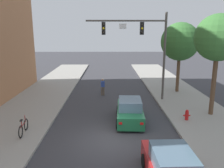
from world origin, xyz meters
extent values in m
plane|color=#38383D|center=(0.00, 0.00, 0.00)|extent=(120.00, 120.00, 0.00)
cylinder|color=#514C47|center=(4.60, 7.60, 3.90)|extent=(0.20, 0.20, 7.50)
cylinder|color=#514C47|center=(1.25, 7.60, 6.95)|extent=(6.71, 0.14, 0.14)
cube|color=black|center=(2.59, 7.60, 6.33)|extent=(0.32, 0.28, 1.05)
sphere|color=#2D2823|center=(2.59, 7.45, 6.66)|extent=(0.18, 0.18, 0.18)
sphere|color=yellow|center=(2.59, 7.45, 6.33)|extent=(0.18, 0.18, 0.18)
sphere|color=#2D2823|center=(2.59, 7.45, 6.00)|extent=(0.18, 0.18, 0.18)
cube|color=black|center=(-0.63, 7.60, 6.33)|extent=(0.32, 0.28, 1.05)
sphere|color=#2D2823|center=(-0.63, 7.45, 6.66)|extent=(0.18, 0.18, 0.18)
sphere|color=yellow|center=(-0.63, 7.45, 6.33)|extent=(0.18, 0.18, 0.18)
sphere|color=#2D2823|center=(-0.63, 7.45, 6.00)|extent=(0.18, 0.18, 0.18)
cube|color=white|center=(0.98, 7.58, 6.50)|extent=(0.60, 0.03, 0.44)
cube|color=#1E663D|center=(1.24, 2.86, 0.56)|extent=(1.91, 4.28, 0.80)
cube|color=slate|center=(1.24, 2.71, 1.28)|extent=(1.60, 2.07, 0.64)
cylinder|color=black|center=(0.50, 4.20, 0.32)|extent=(0.25, 0.65, 0.64)
cylinder|color=black|center=(2.12, 4.12, 0.32)|extent=(0.25, 0.65, 0.64)
cylinder|color=black|center=(0.37, 1.60, 0.32)|extent=(0.25, 0.65, 0.64)
cylinder|color=black|center=(1.98, 1.52, 0.32)|extent=(0.25, 0.65, 0.64)
cube|color=red|center=(0.50, 0.77, 0.68)|extent=(0.20, 0.05, 0.14)
cube|color=red|center=(1.77, 0.71, 0.68)|extent=(0.20, 0.05, 0.14)
cube|color=slate|center=(2.26, -4.16, 1.28)|extent=(1.54, 2.03, 0.64)
cylinder|color=black|center=(1.43, -2.72, 0.32)|extent=(0.23, 0.64, 0.64)
cylinder|color=black|center=(3.04, -2.69, 0.32)|extent=(0.23, 0.64, 0.64)
cylinder|color=brown|center=(-0.88, 9.43, 0.42)|extent=(0.14, 0.14, 0.85)
cylinder|color=brown|center=(-0.70, 9.43, 0.42)|extent=(0.14, 0.14, 0.85)
cube|color=#2D4799|center=(-0.79, 9.43, 1.13)|extent=(0.36, 0.22, 0.56)
sphere|color=tan|center=(-0.79, 9.43, 1.53)|extent=(0.22, 0.22, 0.22)
torus|color=black|center=(-5.27, 1.09, 0.51)|extent=(0.11, 0.72, 0.72)
torus|color=black|center=(-5.20, 0.04, 0.51)|extent=(0.11, 0.72, 0.72)
cylinder|color=maroon|center=(-5.23, 0.56, 0.73)|extent=(0.11, 0.95, 0.05)
cylinder|color=maroon|center=(-5.22, 0.30, 0.91)|extent=(0.04, 0.04, 0.35)
cylinder|color=maroon|center=(-5.26, 0.98, 0.93)|extent=(0.04, 0.04, 0.40)
cube|color=black|center=(-5.22, 0.30, 1.09)|extent=(0.14, 0.25, 0.06)
cylinder|color=red|center=(5.14, 2.63, 0.43)|extent=(0.24, 0.24, 0.55)
sphere|color=red|center=(5.14, 2.63, 0.76)|extent=(0.22, 0.22, 0.22)
cylinder|color=red|center=(4.96, 2.63, 0.45)|extent=(0.12, 0.09, 0.09)
cylinder|color=red|center=(5.32, 2.63, 0.45)|extent=(0.12, 0.09, 0.09)
cylinder|color=brown|center=(7.28, 3.73, 2.30)|extent=(0.32, 0.32, 4.30)
sphere|color=#387033|center=(7.28, 3.73, 5.66)|extent=(3.22, 3.22, 3.22)
cylinder|color=brown|center=(6.72, 10.29, 1.94)|extent=(0.32, 0.32, 3.59)
sphere|color=#387033|center=(6.72, 10.29, 5.13)|extent=(3.70, 3.70, 3.70)
camera|label=1|loc=(-0.17, -11.91, 6.01)|focal=36.32mm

